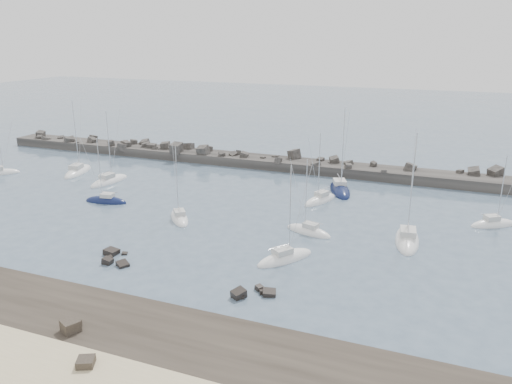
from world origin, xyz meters
TOP-DOWN VIEW (x-y plane):
  - ground at (0.00, 0.00)m, footprint 400.00×400.00m
  - rock_shelf at (-0.38, -22.03)m, footprint 140.00×12.00m
  - rock_cluster_near at (-4.62, -8.92)m, footprint 5.00×4.11m
  - rock_cluster_far at (13.93, -11.12)m, footprint 4.39×3.64m
  - breakwater at (-7.90, 38.00)m, footprint 115.00×8.01m
  - sailboat_0 at (-47.68, 14.22)m, footprint 6.30×6.22m
  - sailboat_1 at (-34.61, 20.29)m, footprint 5.07×9.72m
  - sailboat_2 at (-18.60, 7.89)m, footprint 7.19×3.13m
  - sailboat_3 at (-25.03, 17.20)m, footprint 3.75×8.94m
  - sailboat_4 at (-3.99, 5.46)m, footprint 6.23×6.98m
  - sailboat_5 at (12.88, 20.56)m, footprint 5.02×7.82m
  - sailboat_6 at (14.35, -1.86)m, footprint 6.45×7.78m
  - sailboat_7 at (14.61, 27.10)m, footprint 6.42×10.15m
  - sailboat_8 at (14.69, 7.27)m, footprint 7.13×4.01m
  - sailboat_9 at (27.25, 9.03)m, footprint 3.96×9.79m
  - sailboat_10 at (37.84, 19.08)m, footprint 6.81×5.39m

SIDE VIEW (x-z plane):
  - ground at x=0.00m, z-range 0.00..0.00m
  - rock_shelf at x=-0.38m, z-range -0.90..0.93m
  - rock_cluster_near at x=-4.62m, z-range -0.77..0.80m
  - rock_cluster_far at x=13.93m, z-range -0.73..0.92m
  - sailboat_8 at x=14.69m, z-range -5.32..5.58m
  - sailboat_4 at x=-3.99m, z-range -5.58..5.85m
  - sailboat_2 at x=-18.60m, z-range -5.43..5.70m
  - sailboat_6 at x=14.35m, z-range -6.07..6.34m
  - sailboat_0 at x=-47.68m, z-range -5.30..5.58m
  - sailboat_10 at x=37.84m, z-range -5.30..5.58m
  - sailboat_3 at x=-25.03m, z-range -6.73..7.01m
  - sailboat_5 at x=12.88m, z-range -5.87..6.16m
  - sailboat_1 at x=-34.61m, z-range -7.21..7.50m
  - sailboat_7 at x=14.61m, z-range -7.54..7.85m
  - sailboat_9 at x=27.25m, z-range -7.41..7.73m
  - breakwater at x=-7.90m, z-range -2.33..2.97m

